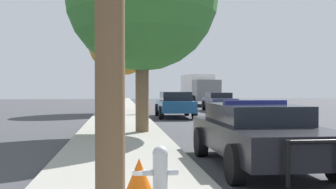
# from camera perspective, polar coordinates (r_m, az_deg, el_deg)

# --- Properties ---
(sidewalk_left) EXTENTS (3.00, 110.00, 0.13)m
(sidewalk_left) POSITION_cam_1_polar(r_m,az_deg,el_deg) (8.64, -6.21, -9.82)
(sidewalk_left) COLOR #99968C
(sidewalk_left) RESTS_ON ground_plane
(police_car) EXTENTS (2.11, 5.06, 1.40)m
(police_car) POSITION_cam_1_polar(r_m,az_deg,el_deg) (9.15, 12.06, -5.03)
(police_car) COLOR black
(police_car) RESTS_ON ground_plane
(fire_hydrant) EXTENTS (0.50, 0.22, 0.73)m
(fire_hydrant) POSITION_cam_1_polar(r_m,az_deg,el_deg) (5.98, -1.05, -10.21)
(fire_hydrant) COLOR #B7BCC1
(fire_hydrant) RESTS_ON sidewalk_left
(traffic_light) EXTENTS (4.36, 0.35, 5.41)m
(traffic_light) POSITION_cam_1_polar(r_m,az_deg,el_deg) (28.19, -3.26, 5.61)
(traffic_light) COLOR #424247
(traffic_light) RESTS_ON sidewalk_left
(car_background_midblock) EXTENTS (2.08, 4.71, 1.45)m
(car_background_midblock) POSITION_cam_1_polar(r_m,az_deg,el_deg) (23.72, 0.95, -1.26)
(car_background_midblock) COLOR navy
(car_background_midblock) RESTS_ON ground_plane
(car_background_oncoming) EXTENTS (2.14, 4.56, 1.33)m
(car_background_oncoming) POSITION_cam_1_polar(r_m,az_deg,el_deg) (30.48, 6.92, -0.86)
(car_background_oncoming) COLOR #333856
(car_background_oncoming) RESTS_ON ground_plane
(box_truck) EXTENTS (2.76, 7.11, 2.92)m
(box_truck) POSITION_cam_1_polar(r_m,az_deg,el_deg) (40.42, 4.23, 0.83)
(box_truck) COLOR slate
(box_truck) RESTS_ON ground_plane
(tree_sidewalk_mid) EXTENTS (4.59, 4.59, 6.98)m
(tree_sidewalk_mid) POSITION_cam_1_polar(r_m,az_deg,el_deg) (28.96, -6.28, 7.12)
(tree_sidewalk_mid) COLOR #4C3823
(tree_sidewalk_mid) RESTS_ON sidewalk_left
(traffic_cone) EXTENTS (0.39, 0.39, 0.48)m
(traffic_cone) POSITION_cam_1_polar(r_m,az_deg,el_deg) (6.49, -3.94, -10.66)
(traffic_cone) COLOR orange
(traffic_cone) RESTS_ON sidewalk_left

